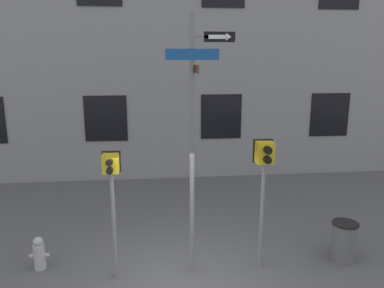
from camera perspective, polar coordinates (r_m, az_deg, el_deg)
name	(u,v)px	position (r m, az deg, el deg)	size (l,w,h in m)	color
street_sign_pole	(195,130)	(6.96, 0.44, 2.13)	(1.25, 0.95, 5.04)	slate
pedestrian_signal_left	(112,183)	(7.14, -12.15, -5.87)	(0.35, 0.40, 2.56)	slate
pedestrian_signal_right	(264,169)	(7.47, 10.93, -3.69)	(0.39, 0.40, 2.69)	slate
fire_hydrant	(39,253)	(8.57, -22.24, -15.18)	(0.39, 0.23, 0.70)	#A5A5A8
trash_bin	(344,241)	(8.86, 22.11, -13.56)	(0.55, 0.55, 0.86)	#59595B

